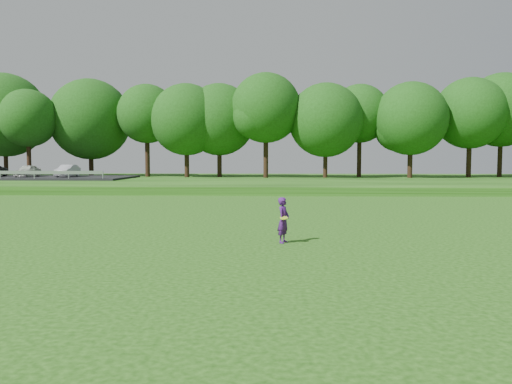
{
  "coord_description": "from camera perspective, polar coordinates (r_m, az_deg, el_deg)",
  "views": [
    {
      "loc": [
        2.51,
        -15.45,
        2.6
      ],
      "look_at": [
        1.76,
        3.82,
        1.3
      ],
      "focal_mm": 35.0,
      "sensor_mm": 36.0,
      "label": 1
    }
  ],
  "objects": [
    {
      "name": "parking_lot",
      "position": [
        55.14,
        -26.73,
        1.78
      ],
      "size": [
        24.0,
        9.0,
        1.38
      ],
      "color": "black",
      "rests_on": "berm"
    },
    {
      "name": "treeline",
      "position": [
        53.79,
        -0.48,
        9.73
      ],
      "size": [
        104.0,
        7.0,
        15.0
      ],
      "primitive_type": null,
      "color": "#18420F",
      "rests_on": "berm"
    },
    {
      "name": "walking_path",
      "position": [
        35.63,
        -1.83,
        -0.29
      ],
      "size": [
        130.0,
        1.6,
        0.04
      ],
      "primitive_type": "cube",
      "color": "gray",
      "rests_on": "ground"
    },
    {
      "name": "ground",
      "position": [
        15.86,
        -6.95,
        -5.61
      ],
      "size": [
        140.0,
        140.0,
        0.0
      ],
      "primitive_type": "plane",
      "color": "#163E0C",
      "rests_on": "ground"
    },
    {
      "name": "berm",
      "position": [
        49.56,
        -0.69,
        1.2
      ],
      "size": [
        130.0,
        30.0,
        0.6
      ],
      "primitive_type": "cube",
      "color": "#163E0C",
      "rests_on": "ground"
    },
    {
      "name": "woman",
      "position": [
        15.39,
        3.15,
        -3.23
      ],
      "size": [
        0.51,
        0.65,
        1.41
      ],
      "color": "#461769",
      "rests_on": "ground"
    }
  ]
}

